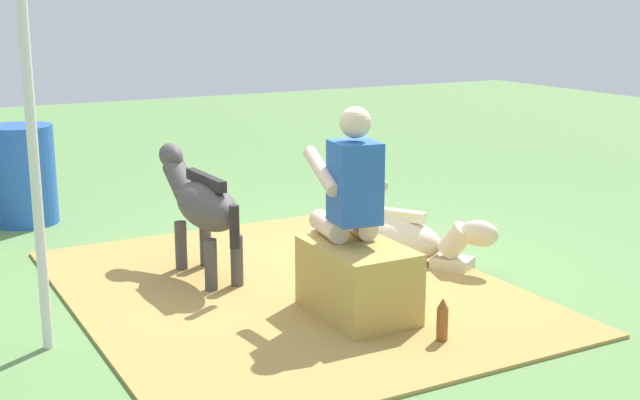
{
  "coord_description": "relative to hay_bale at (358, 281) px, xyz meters",
  "views": [
    {
      "loc": [
        -5.34,
        2.78,
        2.0
      ],
      "look_at": [
        0.09,
        -0.2,
        0.55
      ],
      "focal_mm": 47.61,
      "sensor_mm": 36.0,
      "label": 1
    }
  ],
  "objects": [
    {
      "name": "ground_plane",
      "position": [
        0.91,
        -0.07,
        -0.25
      ],
      "size": [
        24.0,
        24.0,
        0.0
      ],
      "primitive_type": "plane",
      "color": "#608C4C"
    },
    {
      "name": "hay_patch",
      "position": [
        0.68,
        0.17,
        -0.23
      ],
      "size": [
        3.56,
        2.89,
        0.02
      ],
      "primitive_type": "cube",
      "color": "#AD8C47",
      "rests_on": "ground"
    },
    {
      "name": "hay_bale",
      "position": [
        0.0,
        0.0,
        0.0
      ],
      "size": [
        0.78,
        0.51,
        0.49
      ],
      "primitive_type": "cube",
      "color": "tan",
      "rests_on": "ground"
    },
    {
      "name": "person_seated",
      "position": [
        0.16,
        -0.02,
        0.52
      ],
      "size": [
        0.7,
        0.48,
        1.37
      ],
      "color": "beige",
      "rests_on": "ground"
    },
    {
      "name": "pony_standing",
      "position": [
        1.27,
        0.57,
        0.31
      ],
      "size": [
        1.35,
        0.35,
        0.92
      ],
      "color": "#4C4747",
      "rests_on": "ground"
    },
    {
      "name": "pony_lying",
      "position": [
        0.87,
        -0.92,
        -0.06
      ],
      "size": [
        1.28,
        0.94,
        0.42
      ],
      "color": "beige",
      "rests_on": "ground"
    },
    {
      "name": "soda_bottle",
      "position": [
        -0.62,
        -0.22,
        -0.1
      ],
      "size": [
        0.07,
        0.07,
        0.29
      ],
      "color": "brown",
      "rests_on": "ground"
    },
    {
      "name": "water_barrel",
      "position": [
        3.54,
        1.44,
        0.21
      ],
      "size": [
        0.59,
        0.59,
        0.91
      ],
      "primitive_type": "cylinder",
      "color": "blue",
      "rests_on": "ground"
    },
    {
      "name": "tent_pole_left",
      "position": [
        0.46,
        1.87,
        0.87
      ],
      "size": [
        0.06,
        0.06,
        2.23
      ],
      "primitive_type": "cylinder",
      "color": "silver",
      "rests_on": "ground"
    }
  ]
}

